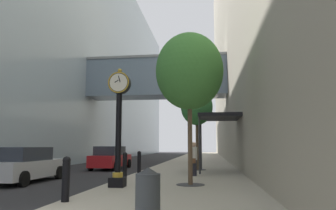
{
  "coord_description": "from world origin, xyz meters",
  "views": [
    {
      "loc": [
        4.11,
        -4.86,
        1.63
      ],
      "look_at": [
        0.89,
        20.07,
        4.93
      ],
      "focal_mm": 33.44,
      "sensor_mm": 36.0,
      "label": 1
    }
  ],
  "objects": [
    {
      "name": "building_block_right",
      "position": [
        10.44,
        30.0,
        18.21
      ],
      "size": [
        9.0,
        80.0,
        36.42
      ],
      "color": "#A89E89",
      "rests_on": "ground"
    },
    {
      "name": "street_clock",
      "position": [
        0.76,
        6.55,
        2.59
      ],
      "size": [
        0.84,
        0.55,
        4.46
      ],
      "color": "black",
      "rests_on": "sidewalk_right"
    },
    {
      "name": "bollard_third",
      "position": [
        0.24,
        9.47,
        0.77
      ],
      "size": [
        0.22,
        0.22,
        1.21
      ],
      "color": "black",
      "rests_on": "sidewalk_right"
    },
    {
      "name": "sidewalk_right",
      "position": [
        2.97,
        30.0,
        0.07
      ],
      "size": [
        5.94,
        80.0,
        0.14
      ],
      "primitive_type": "cube",
      "color": "#ADA593",
      "rests_on": "ground"
    },
    {
      "name": "bollard_nearest",
      "position": [
        0.24,
        3.39,
        0.77
      ],
      "size": [
        0.22,
        0.22,
        1.21
      ],
      "color": "black",
      "rests_on": "sidewalk_right"
    },
    {
      "name": "pedestrian_walking",
      "position": [
        3.36,
        11.19,
        1.03
      ],
      "size": [
        0.35,
        0.46,
        1.69
      ],
      "color": "#23232D",
      "rests_on": "sidewalk_right"
    },
    {
      "name": "building_block_left",
      "position": [
        -12.14,
        29.96,
        13.08
      ],
      "size": [
        22.99,
        80.0,
        26.24
      ],
      "color": "#93A8B7",
      "rests_on": "ground"
    },
    {
      "name": "ground_plane",
      "position": [
        0.0,
        27.0,
        0.0
      ],
      "size": [
        110.0,
        110.0,
        0.0
      ],
      "primitive_type": "plane",
      "color": "#262628",
      "rests_on": "ground"
    },
    {
      "name": "street_tree_near",
      "position": [
        3.39,
        7.51,
        4.63
      ],
      "size": [
        2.73,
        2.73,
        6.07
      ],
      "color": "#333335",
      "rests_on": "sidewalk_right"
    },
    {
      "name": "car_silver_mid",
      "position": [
        -4.22,
        8.59,
        0.77
      ],
      "size": [
        2.06,
        4.55,
        1.58
      ],
      "color": "#B7BABF",
      "rests_on": "ground"
    },
    {
      "name": "street_tree_mid_near",
      "position": [
        3.39,
        15.26,
        4.11
      ],
      "size": [
        2.06,
        2.06,
        5.19
      ],
      "color": "#333335",
      "rests_on": "sidewalk_right"
    },
    {
      "name": "trash_bin",
      "position": [
        2.84,
        1.7,
        0.68
      ],
      "size": [
        0.53,
        0.53,
        1.05
      ],
      "color": "#383D42",
      "rests_on": "sidewalk_right"
    },
    {
      "name": "bollard_fourth",
      "position": [
        0.24,
        12.5,
        0.77
      ],
      "size": [
        0.22,
        0.22,
        1.21
      ],
      "color": "black",
      "rests_on": "sidewalk_right"
    },
    {
      "name": "car_red_near",
      "position": [
        -2.83,
        16.98,
        0.79
      ],
      "size": [
        2.05,
        4.65,
        1.61
      ],
      "color": "#AD191E",
      "rests_on": "ground"
    },
    {
      "name": "storefront_awning",
      "position": [
        4.7,
        13.87,
        3.28
      ],
      "size": [
        2.4,
        3.6,
        3.3
      ],
      "color": "black",
      "rests_on": "sidewalk_right"
    }
  ]
}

